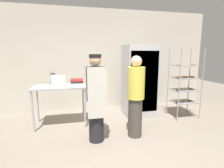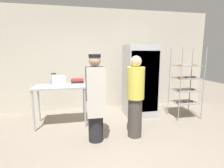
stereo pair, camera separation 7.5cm
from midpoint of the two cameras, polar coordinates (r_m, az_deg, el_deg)
ground_plane at (r=3.26m, az=6.31°, el=-20.00°), size 14.00×14.00×0.00m
back_wall at (r=5.18m, az=-1.82°, el=7.81°), size 6.40×0.12×2.86m
refrigerator at (r=4.63m, az=9.60°, el=1.03°), size 0.78×0.73×1.84m
baking_rack at (r=4.79m, az=23.38°, el=0.13°), size 0.65×0.52×1.76m
prep_counter at (r=4.09m, az=-16.05°, el=-2.03°), size 1.15×0.65×0.91m
donut_box at (r=3.91m, az=-16.46°, el=-0.28°), size 0.28×0.21×0.25m
blender_pitcher at (r=4.27m, az=-17.99°, el=1.43°), size 0.14×0.14×0.26m
binder_stack at (r=4.13m, az=-10.72°, el=0.79°), size 0.30×0.25×0.13m
person_baker at (r=3.19m, az=-4.78°, el=-4.35°), size 0.34×0.36×1.61m
person_customer at (r=3.40m, az=8.24°, el=-4.06°), size 0.34×0.34×1.58m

